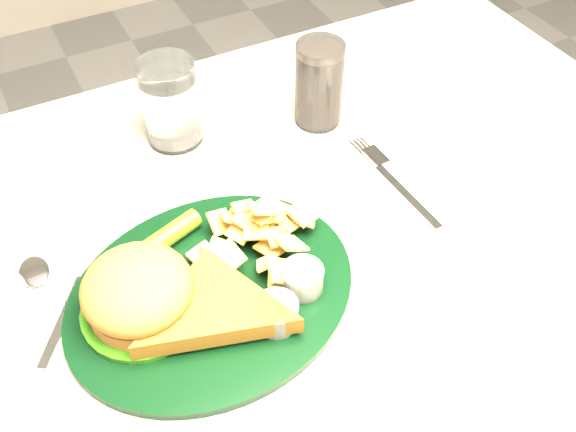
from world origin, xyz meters
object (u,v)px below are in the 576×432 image
(water_glass, at_px, (171,103))
(fork_napkin, at_px, (403,192))
(dinner_plate, at_px, (209,275))
(table, at_px, (276,398))
(cola_glass, at_px, (319,84))

(water_glass, bearing_deg, fork_napkin, -47.64)
(dinner_plate, distance_m, water_glass, 0.28)
(table, xyz_separation_m, dinner_plate, (-0.09, -0.03, 0.41))
(table, height_order, dinner_plate, dinner_plate)
(dinner_plate, distance_m, fork_napkin, 0.28)
(table, distance_m, dinner_plate, 0.42)
(cola_glass, relative_size, fork_napkin, 0.74)
(table, xyz_separation_m, water_glass, (-0.03, 0.24, 0.43))
(water_glass, relative_size, fork_napkin, 0.73)
(dinner_plate, relative_size, fork_napkin, 1.98)
(cola_glass, bearing_deg, table, -131.82)
(fork_napkin, bearing_deg, dinner_plate, -175.47)
(water_glass, distance_m, cola_glass, 0.20)
(dinner_plate, bearing_deg, table, 12.20)
(cola_glass, bearing_deg, water_glass, 164.46)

